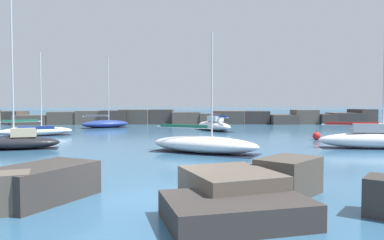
# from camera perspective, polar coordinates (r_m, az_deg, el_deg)

# --- Properties ---
(ground_plane) EXTENTS (600.00, 600.00, 0.00)m
(ground_plane) POSITION_cam_1_polar(r_m,az_deg,el_deg) (13.59, -7.74, -11.70)
(ground_plane) COLOR #336084
(open_sea_beyond) EXTENTS (400.00, 116.00, 0.01)m
(open_sea_beyond) POSITION_cam_1_polar(r_m,az_deg,el_deg) (119.94, -3.39, 1.01)
(open_sea_beyond) COLOR #235175
(open_sea_beyond) RESTS_ON ground
(breakwater_jetty) EXTENTS (64.94, 7.01, 2.35)m
(breakwater_jetty) POSITION_cam_1_polar(r_m,az_deg,el_deg) (60.05, -2.33, 0.37)
(breakwater_jetty) COLOR #423D38
(breakwater_jetty) RESTS_ON ground
(foreground_rocks) EXTENTS (17.88, 6.72, 1.35)m
(foreground_rocks) POSITION_cam_1_polar(r_m,az_deg,el_deg) (12.00, -1.47, -10.84)
(foreground_rocks) COLOR brown
(foreground_rocks) RESTS_ON ground
(sailboat_moored_0) EXTENTS (7.21, 4.69, 8.49)m
(sailboat_moored_0) POSITION_cam_1_polar(r_m,az_deg,el_deg) (41.09, -22.71, -1.56)
(sailboat_moored_0) COLOR white
(sailboat_moored_0) RESTS_ON ground
(sailboat_moored_1) EXTENTS (4.64, 7.48, 7.81)m
(sailboat_moored_1) POSITION_cam_1_polar(r_m,az_deg,el_deg) (45.40, 3.36, -0.80)
(sailboat_moored_1) COLOR white
(sailboat_moored_1) RESTS_ON ground
(sailboat_moored_2) EXTENTS (7.83, 5.83, 8.01)m
(sailboat_moored_2) POSITION_cam_1_polar(r_m,az_deg,el_deg) (25.10, 1.80, -3.73)
(sailboat_moored_2) COLOR silver
(sailboat_moored_2) RESTS_ON ground
(sailboat_moored_3) EXTENTS (6.70, 4.89, 9.46)m
(sailboat_moored_3) POSITION_cam_1_polar(r_m,az_deg,el_deg) (51.76, -13.07, -0.56)
(sailboat_moored_3) COLOR navy
(sailboat_moored_3) RESTS_ON ground
(sailboat_moored_4) EXTENTS (8.07, 3.15, 9.00)m
(sailboat_moored_4) POSITION_cam_1_polar(r_m,az_deg,el_deg) (30.50, 25.91, -2.65)
(sailboat_moored_4) COLOR white
(sailboat_moored_4) RESTS_ON ground
(sailboat_moored_5) EXTENTS (5.73, 3.12, 10.84)m
(sailboat_moored_5) POSITION_cam_1_polar(r_m,az_deg,el_deg) (29.74, -24.67, -2.93)
(sailboat_moored_5) COLOR black
(sailboat_moored_5) RESTS_ON ground
(mooring_buoy_orange_near) EXTENTS (0.71, 0.71, 0.91)m
(mooring_buoy_orange_near) POSITION_cam_1_polar(r_m,az_deg,el_deg) (35.88, 18.45, -2.31)
(mooring_buoy_orange_near) COLOR red
(mooring_buoy_orange_near) RESTS_ON ground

